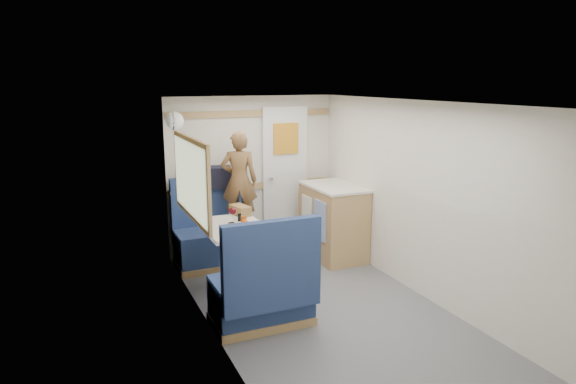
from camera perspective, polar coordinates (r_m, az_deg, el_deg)
name	(u,v)px	position (r m, az deg, el deg)	size (l,w,h in m)	color
floor	(334,319)	(4.98, 5.09, -13.87)	(4.50, 4.50, 0.00)	#515156
ceiling	(338,103)	(4.47, 5.59, 9.80)	(4.50, 4.50, 0.00)	silver
wall_back	(252,174)	(6.63, -4.02, 1.96)	(2.20, 0.02, 2.00)	silver
wall_left	(217,230)	(4.22, -7.93, -4.21)	(0.02, 4.50, 2.00)	silver
wall_right	(435,204)	(5.23, 15.98, -1.34)	(0.02, 4.50, 2.00)	silver
oak_trim_low	(253,186)	(6.64, -3.94, 0.66)	(2.15, 0.02, 0.08)	#9C7646
oak_trim_high	(252,114)	(6.52, -4.06, 8.69)	(2.15, 0.02, 0.08)	#9C7646
side_window	(190,178)	(5.11, -10.82, 1.49)	(0.04, 1.30, 0.72)	#A5AE93
rear_door	(285,174)	(6.77, -0.33, 1.96)	(0.62, 0.12, 1.86)	white
dinette_table	(234,240)	(5.39, -6.04, -5.31)	(0.62, 0.92, 0.72)	white
bench_far	(213,241)	(6.26, -8.38, -5.39)	(0.90, 0.59, 1.05)	navy
bench_near	(263,295)	(4.71, -2.75, -11.36)	(0.90, 0.59, 1.05)	navy
ledge	(206,190)	(6.35, -9.14, 0.26)	(0.90, 0.14, 0.04)	#9C7646
dome_light	(175,121)	(5.88, -12.49, 7.74)	(0.20, 0.20, 0.20)	white
galley_counter	(333,221)	(6.45, 5.02, -3.22)	(0.57, 0.92, 0.92)	#9C7646
person	(239,180)	(6.07, -5.44, 1.28)	(0.43, 0.28, 1.17)	brown
duffel_bag	(209,177)	(6.33, -8.79, 1.61)	(0.54, 0.26, 0.26)	black
tray	(247,225)	(5.30, -4.63, -3.73)	(0.27, 0.35, 0.02)	white
orange_fruit	(245,223)	(5.23, -4.81, -3.43)	(0.07, 0.07, 0.07)	orange
cheese_block	(242,232)	(4.99, -5.08, -4.48)	(0.09, 0.06, 0.03)	#E5D384
wine_glass	(233,212)	(5.41, -6.18, -2.19)	(0.08, 0.08, 0.17)	white
tumbler_left	(231,228)	(5.10, -6.32, -3.94)	(0.06, 0.06, 0.10)	white
beer_glass	(244,221)	(5.35, -4.95, -3.17)	(0.06, 0.06, 0.09)	brown
pepper_grinder	(239,218)	(5.43, -5.42, -2.90)	(0.04, 0.04, 0.10)	black
salt_grinder	(236,221)	(5.37, -5.84, -3.19)	(0.03, 0.03, 0.08)	silver
bread_loaf	(240,210)	(5.73, -5.32, -2.04)	(0.14, 0.26, 0.11)	brown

